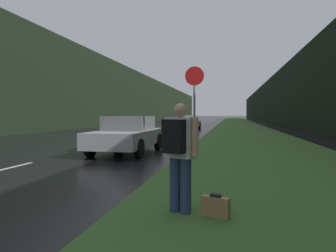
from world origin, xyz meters
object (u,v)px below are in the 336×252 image
at_px(hitchhiker_with_backpack, 179,151).
at_px(suitcase, 215,207).
at_px(stop_sign, 194,104).
at_px(car_passing_near, 128,134).
at_px(car_passing_far, 189,122).

relative_size(hitchhiker_with_backpack, suitcase, 3.92).
relative_size(stop_sign, hitchhiker_with_backpack, 1.85).
distance_m(stop_sign, car_passing_near, 3.20).
xyz_separation_m(suitcase, car_passing_far, (-3.72, 24.70, 0.55)).
distance_m(hitchhiker_with_backpack, suitcase, 0.97).
bearing_deg(car_passing_near, suitcase, 118.69).
xyz_separation_m(stop_sign, car_passing_far, (-2.75, 19.10, -1.12)).
height_order(stop_sign, hitchhiker_with_backpack, stop_sign).
xyz_separation_m(stop_sign, car_passing_near, (-2.75, 1.19, -1.12)).
height_order(suitcase, car_passing_near, car_passing_near).
distance_m(hitchhiker_with_backpack, car_passing_near, 7.44).
bearing_deg(stop_sign, hitchhiker_with_backpack, -85.59).
height_order(hitchhiker_with_backpack, car_passing_far, hitchhiker_with_backpack).
relative_size(hitchhiker_with_backpack, car_passing_near, 0.38).
bearing_deg(suitcase, car_passing_near, 137.76).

